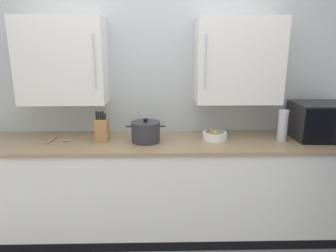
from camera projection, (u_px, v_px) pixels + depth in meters
The scene contains 8 objects.
back_wall_tiled at pixel (152, 80), 2.94m from camera, with size 4.24×0.44×2.75m.
counter_unit at pixel (152, 187), 2.86m from camera, with size 3.89×0.69×0.92m.
microwave_oven at pixel (320, 121), 2.77m from camera, with size 0.52×0.43×0.33m.
thermos_flask at pixel (283, 125), 2.71m from camera, with size 0.09×0.09×0.28m.
wooden_spoon at pixel (59, 140), 2.72m from camera, with size 0.18×0.21×0.02m.
knife_block at pixel (102, 130), 2.72m from camera, with size 0.11×0.15×0.28m.
fruit_bowl at pixel (214, 135), 2.77m from camera, with size 0.22×0.22×0.09m.
stock_pot at pixel (146, 132), 2.69m from camera, with size 0.36×0.26×0.21m.
Camera 1 is at (0.09, -1.77, 1.74)m, focal length 32.24 mm.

